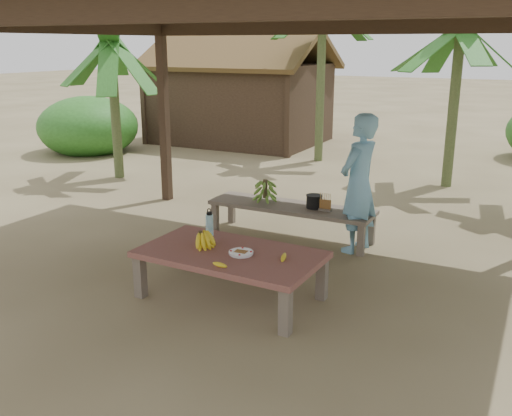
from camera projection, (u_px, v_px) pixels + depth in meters
The scene contains 17 objects.
ground at pixel (253, 278), 6.31m from camera, with size 80.00×80.00×0.00m, color brown.
pavilion at pixel (251, 13), 5.53m from camera, with size 6.60×5.60×2.95m.
work_table at pixel (230, 258), 5.70m from camera, with size 1.83×1.05×0.50m.
bench at pixel (291, 209), 7.50m from camera, with size 2.20×0.61×0.45m.
ripe_banana_bunch at pixel (201, 238), 5.80m from camera, with size 0.29×0.25×0.18m, color yellow, non-canonical shape.
plate at pixel (241, 253), 5.59m from camera, with size 0.24×0.24×0.04m.
loose_banana_front at pixel (220, 265), 5.28m from camera, with size 0.04×0.15×0.04m, color yellow.
loose_banana_side at pixel (284, 257), 5.47m from camera, with size 0.04×0.17×0.04m, color yellow.
water_flask at pixel (209, 224), 6.12m from camera, with size 0.08×0.08×0.30m.
green_banana_stalk at pixel (265, 190), 7.61m from camera, with size 0.28×0.28×0.32m, color #598C2D, non-canonical shape.
cooking_pot at pixel (314, 202), 7.34m from camera, with size 0.20×0.20×0.17m, color black.
skewer_rack at pixel (325, 202), 7.20m from camera, with size 0.18×0.08×0.24m, color #A57F47, non-canonical shape.
woman at pixel (359, 184), 6.93m from camera, with size 0.63×0.41×1.71m, color #67A2C4.
hut at pixel (241, 99), 14.81m from camera, with size 4.40×3.43×2.85m.
banana_plant_n at pixel (460, 42), 9.67m from camera, with size 1.80×1.80×3.01m.
banana_plant_nw at pixel (323, 13), 11.78m from camera, with size 1.80×1.80×3.60m.
banana_plant_w at pixel (111, 57), 10.44m from camera, with size 1.80×1.80×2.74m.
Camera 1 is at (2.70, -5.18, 2.49)m, focal length 40.00 mm.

